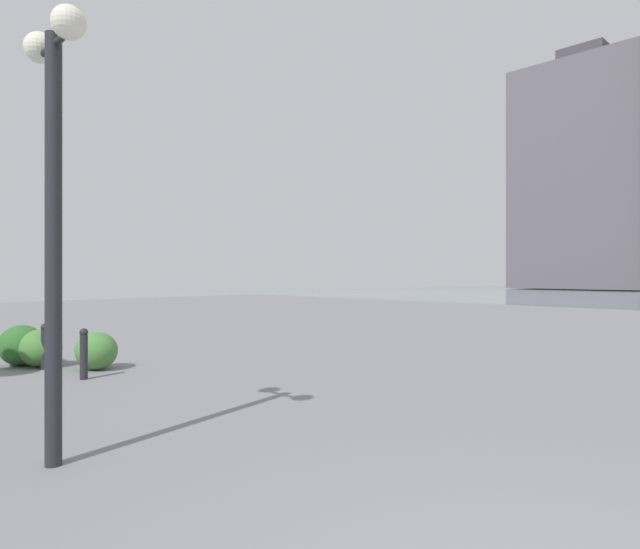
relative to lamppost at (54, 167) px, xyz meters
The scene contains 7 objects.
building_annex 72.38m from the lamppost, 73.89° to the right, with size 15.18×10.41×29.67m.
lamppost is the anchor object (origin of this frame).
bollard_near 4.67m from the lamppost, 24.46° to the right, with size 0.13×0.13×0.81m.
bollard_mid 5.82m from the lamppost, 17.01° to the right, with size 0.13×0.13×0.80m.
shrub_low 6.16m from the lamppost, 16.38° to the right, with size 0.79×0.71×0.67m.
shrub_round 5.51m from the lamppost, 26.18° to the right, with size 0.77×0.69×0.66m.
shrub_wide 6.47m from the lamppost, 13.52° to the right, with size 0.87×0.78×0.74m.
Camera 1 is at (-0.60, 2.32, 1.65)m, focal length 30.51 mm.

